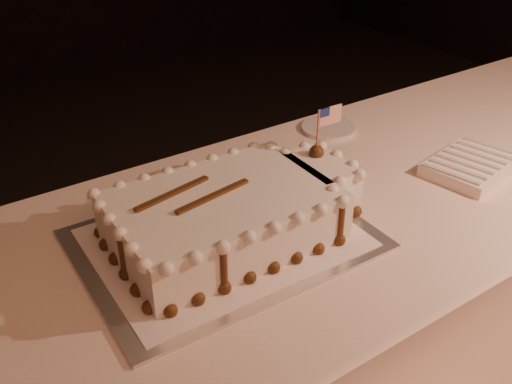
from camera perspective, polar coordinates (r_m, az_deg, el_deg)
banquet_table at (r=1.60m, az=8.79°, el=-11.35°), size 2.40×0.80×0.75m
cake_board at (r=1.18m, az=-3.22°, el=-4.76°), size 0.59×0.45×0.01m
doily at (r=1.18m, az=-3.23°, el=-4.57°), size 0.52×0.40×0.00m
sheet_cake at (r=1.16m, az=-2.00°, el=-1.98°), size 0.55×0.32×0.22m
napkin_stack at (r=1.52m, az=20.68°, el=2.47°), size 0.25×0.20×0.04m
side_plate at (r=1.65m, az=7.25°, el=6.34°), size 0.16×0.16×0.01m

